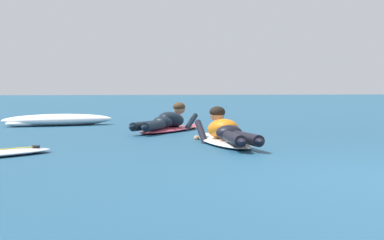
# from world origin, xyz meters

# --- Properties ---
(ground_plane) EXTENTS (120.00, 120.00, 0.00)m
(ground_plane) POSITION_xyz_m (0.00, 10.00, 0.00)
(ground_plane) COLOR navy
(surfer_near) EXTENTS (0.58, 2.70, 0.55)m
(surfer_near) POSITION_xyz_m (-0.68, 3.65, 0.14)
(surfer_near) COLOR white
(surfer_near) RESTS_ON ground
(surfer_far) EXTENTS (1.70, 2.43, 0.54)m
(surfer_far) POSITION_xyz_m (-0.94, 6.52, 0.14)
(surfer_far) COLOR #E54C66
(surfer_far) RESTS_ON ground
(whitewater_mid_right) EXTENTS (2.36, 1.29, 0.23)m
(whitewater_mid_right) POSITION_xyz_m (-2.76, 8.80, 0.11)
(whitewater_mid_right) COLOR white
(whitewater_mid_right) RESTS_ON ground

